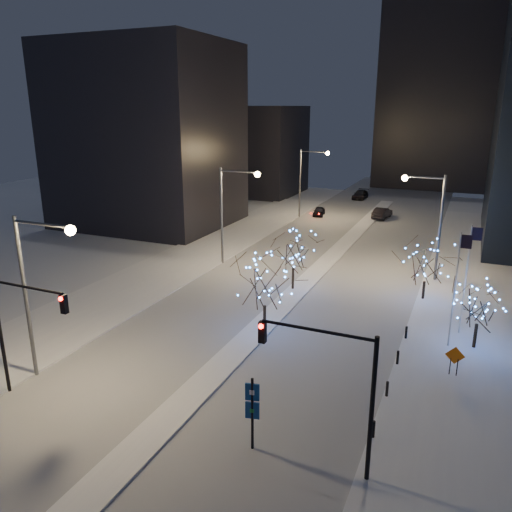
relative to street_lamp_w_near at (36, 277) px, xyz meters
The scene contains 25 objects.
ground 11.23m from the street_lamp_w_near, 12.61° to the right, with size 160.00×160.00×0.00m, color silver.
road 34.80m from the street_lamp_w_near, 74.85° to the left, with size 20.00×130.00×0.02m, color #9DA2AB.
median 30.09m from the street_lamp_w_near, 72.30° to the left, with size 2.00×80.00×0.15m, color white.
east_sidewalk 30.63m from the street_lamp_w_near, 36.94° to the left, with size 10.00×90.00×0.15m, color white.
west_sidewalk 19.77m from the street_lamp_w_near, 105.71° to the left, with size 8.00×90.00×0.15m, color white.
filler_west_near 42.87m from the street_lamp_w_near, 116.64° to the left, with size 22.00×18.00×24.00m, color black.
filler_west_far 70.12m from the street_lamp_w_near, 104.09° to the left, with size 18.00×16.00×16.00m, color black.
horizon_block 92.38m from the street_lamp_w_near, 80.58° to the left, with size 24.00×14.00×42.00m, color black.
street_lamp_w_near is the anchor object (origin of this frame).
street_lamp_w_mid 25.00m from the street_lamp_w_near, 90.00° to the left, with size 4.40×0.56×10.00m.
street_lamp_w_far 50.00m from the street_lamp_w_near, 90.00° to the left, with size 4.40×0.56×10.00m.
street_lamp_east 33.85m from the street_lamp_w_near, 55.81° to the left, with size 3.90×0.56×10.00m.
traffic_signal_west 2.70m from the street_lamp_w_near, 76.04° to the right, with size 5.26×0.43×7.00m.
traffic_signal_east 17.99m from the street_lamp_w_near, ahead, with size 5.26×0.43×7.00m.
flagpoles 27.07m from the street_lamp_w_near, 34.36° to the left, with size 1.35×2.60×8.00m.
bollards 21.57m from the street_lamp_w_near, 22.69° to the left, with size 0.16×12.16×0.90m.
car_near 52.59m from the street_lamp_w_near, 88.55° to the left, with size 1.53×3.80×1.30m, color black.
car_mid 55.44m from the street_lamp_w_near, 79.09° to the left, with size 1.70×4.87×1.60m, color black.
car_far 69.51m from the street_lamp_w_near, 86.73° to the left, with size 2.12×5.21×1.51m, color black.
holiday_tree_median_near 14.96m from the street_lamp_w_near, 50.18° to the left, with size 5.28×5.28×6.06m.
holiday_tree_median_far 22.19m from the street_lamp_w_near, 67.45° to the left, with size 5.00×5.00×5.33m.
holiday_tree_plaza_near 27.84m from the street_lamp_w_near, 31.53° to the left, with size 3.99×3.99×4.78m.
holiday_tree_plaza_far 29.90m from the street_lamp_w_near, 49.15° to the left, with size 5.38×5.38×4.99m.
wayfinding_sign 14.58m from the street_lamp_w_near, ahead, with size 0.68×0.22×3.81m.
construction_sign 25.10m from the street_lamp_w_near, 23.92° to the left, with size 1.15×0.06×1.89m.
Camera 1 is at (13.31, -17.63, 15.83)m, focal length 35.00 mm.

